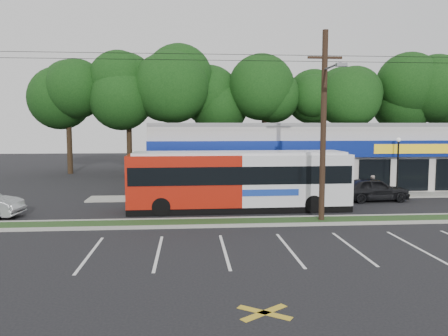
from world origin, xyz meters
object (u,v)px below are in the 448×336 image
pedestrian_a (341,187)px  pedestrian_b (372,186)px  lamp_post (398,159)px  car_dark (373,189)px  utility_pole (321,120)px  metrobus (239,179)px

pedestrian_a → pedestrian_b: pedestrian_b is taller
lamp_post → car_dark: 3.66m
pedestrian_a → pedestrian_b: bearing=156.2°
lamp_post → pedestrian_b: size_ratio=2.70×
utility_pole → lamp_post: (8.17, 7.87, -2.74)m
lamp_post → pedestrian_a: bearing=-176.0°
lamp_post → pedestrian_b: (-2.00, -0.30, -1.88)m
lamp_post → pedestrian_b: lamp_post is taller
car_dark → pedestrian_a: bearing=44.6°
pedestrian_a → utility_pole: bearing=39.1°
metrobus → pedestrian_a: (7.71, 4.00, -1.11)m
utility_pole → pedestrian_b: 10.81m
metrobus → pedestrian_a: size_ratio=8.56×
lamp_post → metrobus: lamp_post is taller
metrobus → car_dark: (9.44, 2.46, -1.08)m
pedestrian_b → pedestrian_a: bearing=-13.1°
metrobus → pedestrian_b: (10.01, 4.00, -1.10)m
lamp_post → car_dark: size_ratio=0.90×
lamp_post → pedestrian_b: bearing=-171.5°
lamp_post → pedestrian_a: size_ratio=2.74×
lamp_post → pedestrian_a: lamp_post is taller
lamp_post → pedestrian_a: 4.71m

